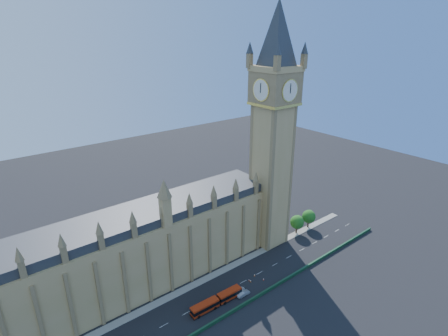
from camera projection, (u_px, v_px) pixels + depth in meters
ground at (216, 297)px, 117.20m from camera, size 400.00×400.00×0.00m
palace_westminster at (114, 259)px, 113.83m from camera, size 120.00×20.00×28.00m
elizabeth_tower at (274, 114)px, 129.87m from camera, size 20.59×20.59×105.00m
bridge_parapet at (234, 311)px, 110.39m from camera, size 160.00×0.60×1.20m
kerb_north at (200, 282)px, 124.12m from camera, size 160.00×3.00×0.16m
tree_east_near at (297, 222)px, 152.81m from camera, size 6.00×6.00×8.50m
tree_east_far at (309, 216)px, 157.44m from camera, size 6.00×6.00×8.50m
red_bus at (217, 301)px, 112.84m from camera, size 18.91×3.55×3.20m
car_grey at (236, 290)px, 119.28m from camera, size 4.47×2.02×1.49m
car_silver at (243, 293)px, 117.40m from camera, size 5.01×1.79×1.64m
car_white at (239, 290)px, 119.26m from camera, size 4.45×2.00×1.27m
cone_a at (255, 275)px, 126.98m from camera, size 0.55×0.55×0.76m
cone_b at (250, 281)px, 123.99m from camera, size 0.59×0.59×0.74m
cone_c at (249, 280)px, 124.55m from camera, size 0.53×0.53×0.64m
cone_d at (264, 279)px, 124.88m from camera, size 0.57×0.57×0.72m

